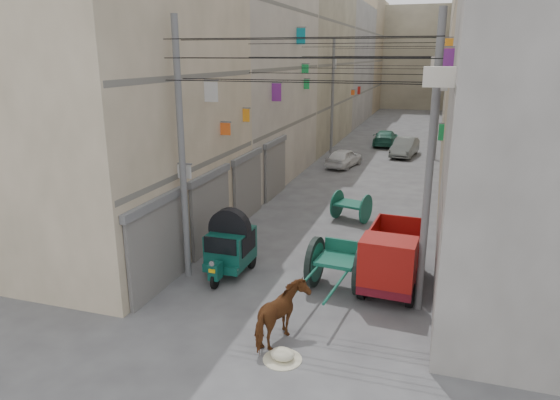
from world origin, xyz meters
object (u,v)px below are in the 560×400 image
at_px(tonga_cart, 338,265).
at_px(distant_car_grey, 405,147).
at_px(feed_sack, 282,354).
at_px(second_cart, 351,206).
at_px(mini_truck, 391,263).
at_px(horse, 281,315).
at_px(distant_car_white, 344,158).
at_px(distant_car_green, 386,138).
at_px(auto_rickshaw, 230,245).

xyz_separation_m(tonga_cart, distant_car_grey, (0.39, 22.10, -0.17)).
bearing_deg(feed_sack, second_cart, 91.36).
height_order(tonga_cart, distant_car_grey, tonga_cart).
bearing_deg(mini_truck, second_cart, 113.22).
distance_m(second_cart, distant_car_grey, 15.44).
distance_m(tonga_cart, feed_sack, 4.08).
distance_m(feed_sack, horse, 0.96).
xyz_separation_m(tonga_cart, mini_truck, (1.55, 0.35, 0.13)).
xyz_separation_m(second_cart, distant_car_grey, (1.13, 15.40, -0.03)).
height_order(second_cart, distant_car_white, second_cart).
relative_size(tonga_cart, mini_truck, 1.00).
distance_m(tonga_cart, distant_car_white, 17.58).
xyz_separation_m(tonga_cart, distant_car_green, (-1.38, 26.13, -0.22)).
height_order(auto_rickshaw, mini_truck, mini_truck).
height_order(feed_sack, distant_car_white, distant_car_white).
distance_m(tonga_cart, distant_car_green, 26.16).
relative_size(auto_rickshaw, distant_car_white, 0.69).
relative_size(feed_sack, distant_car_green, 0.14).
bearing_deg(distant_car_green, distant_car_grey, 114.11).
bearing_deg(auto_rickshaw, mini_truck, 2.57).
height_order(distant_car_white, distant_car_green, distant_car_green).
relative_size(mini_truck, distant_car_grey, 0.92).
distance_m(tonga_cart, distant_car_grey, 22.10).
xyz_separation_m(horse, distant_car_white, (-2.31, 20.60, -0.15)).
height_order(auto_rickshaw, second_cart, auto_rickshaw).
bearing_deg(horse, distant_car_white, -71.09).
bearing_deg(horse, distant_car_grey, -80.02).
bearing_deg(feed_sack, mini_truck, 64.85).
bearing_deg(mini_truck, horse, -118.81).
relative_size(tonga_cart, distant_car_white, 1.03).
xyz_separation_m(auto_rickshaw, horse, (2.82, -3.43, -0.24)).
xyz_separation_m(second_cart, feed_sack, (0.25, -10.69, -0.53)).
bearing_deg(distant_car_white, distant_car_grey, -113.53).
xyz_separation_m(mini_truck, distant_car_white, (-4.60, 16.97, -0.35)).
height_order(second_cart, horse, horse).
distance_m(tonga_cart, second_cart, 6.74).
height_order(tonga_cart, horse, tonga_cart).
xyz_separation_m(auto_rickshaw, feed_sack, (3.07, -4.14, -0.84)).
bearing_deg(distant_car_grey, second_cart, -86.32).
xyz_separation_m(mini_truck, horse, (-2.29, -3.63, -0.20)).
bearing_deg(second_cart, distant_car_grey, 101.68).
xyz_separation_m(mini_truck, distant_car_grey, (-1.16, 21.75, -0.30)).
height_order(auto_rickshaw, horse, auto_rickshaw).
bearing_deg(mini_truck, feed_sack, -111.78).
bearing_deg(distant_car_white, mini_truck, 117.31).
bearing_deg(feed_sack, distant_car_white, 96.85).
relative_size(second_cart, distant_car_grey, 0.44).
bearing_deg(mini_truck, tonga_cart, -164.07).
height_order(auto_rickshaw, feed_sack, auto_rickshaw).
bearing_deg(distant_car_grey, feed_sack, -84.05).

